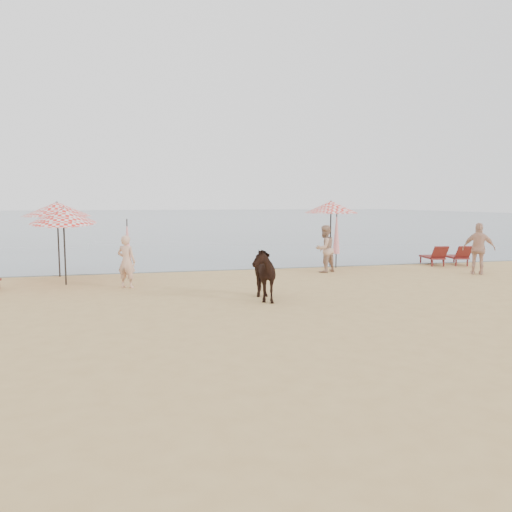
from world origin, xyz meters
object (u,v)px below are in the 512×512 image
at_px(umbrella_closed_right, 337,232).
at_px(cow, 260,273).
at_px(umbrella_open_left_a, 57,209).
at_px(umbrella_closed_left, 127,242).
at_px(beachgoer_right_b, 479,249).
at_px(beachgoer_left, 126,262).
at_px(beachgoer_right_a, 325,249).
at_px(umbrella_open_left_b, 63,216).
at_px(umbrella_open_right, 331,207).
at_px(lounger_cluster_right, 446,256).

relative_size(umbrella_closed_right, cow, 1.36).
xyz_separation_m(umbrella_open_left_a, umbrella_closed_left, (2.39, -1.10, -1.12)).
height_order(umbrella_closed_left, umbrella_closed_right, umbrella_closed_right).
relative_size(cow, beachgoer_right_b, 0.91).
relative_size(beachgoer_left, beachgoer_right_a, 0.92).
bearing_deg(umbrella_closed_left, beachgoer_left, -90.54).
bearing_deg(umbrella_closed_right, umbrella_open_left_b, -169.81).
relative_size(umbrella_open_right, beachgoer_right_a, 1.52).
xyz_separation_m(lounger_cluster_right, beachgoer_right_a, (-5.74, -0.73, 0.49)).
distance_m(umbrella_open_left_b, umbrella_closed_left, 2.32).
bearing_deg(beachgoer_right_b, beachgoer_left, 33.08).
distance_m(umbrella_closed_left, umbrella_closed_right, 8.21).
distance_m(umbrella_closed_left, cow, 5.91).
distance_m(umbrella_open_left_a, umbrella_closed_left, 2.86).
relative_size(umbrella_open_left_b, umbrella_closed_left, 1.24).
relative_size(umbrella_open_right, beachgoer_right_b, 1.43).
xyz_separation_m(umbrella_open_right, umbrella_closed_left, (-8.20, -1.73, -1.16)).
bearing_deg(umbrella_closed_right, beachgoer_right_a, -130.83).
bearing_deg(beachgoer_right_b, lounger_cluster_right, -66.14).
xyz_separation_m(umbrella_open_right, beachgoer_right_a, (-0.96, -1.81, -1.55)).
height_order(umbrella_open_left_a, cow, umbrella_open_left_a).
xyz_separation_m(cow, beachgoer_left, (-3.56, 2.86, 0.09)).
distance_m(umbrella_open_left_b, umbrella_closed_right, 10.28).
xyz_separation_m(umbrella_open_left_a, beachgoer_right_b, (14.91, -3.06, -1.45)).
bearing_deg(lounger_cluster_right, umbrella_closed_right, -175.37).
xyz_separation_m(lounger_cluster_right, beachgoer_left, (-12.99, -2.48, 0.42)).
height_order(umbrella_open_left_a, beachgoer_right_b, umbrella_open_left_a).
relative_size(umbrella_closed_left, cow, 1.20).
relative_size(umbrella_closed_left, beachgoer_right_a, 1.16).
bearing_deg(cow, umbrella_open_right, 54.50).
xyz_separation_m(umbrella_open_left_b, umbrella_closed_right, (10.09, 1.81, -0.78)).
relative_size(lounger_cluster_right, beachgoer_right_b, 0.97).
bearing_deg(umbrella_open_left_b, umbrella_closed_left, 29.57).
bearing_deg(umbrella_open_left_b, beachgoer_right_a, 10.96).
bearing_deg(beachgoer_right_a, umbrella_open_right, -142.86).
bearing_deg(beachgoer_right_a, beachgoer_left, -11.17).
bearing_deg(beachgoer_left, beachgoer_right_a, -136.92).
relative_size(lounger_cluster_right, umbrella_open_right, 0.68).
distance_m(lounger_cluster_right, umbrella_open_left_b, 15.09).
xyz_separation_m(umbrella_open_left_b, beachgoer_left, (1.92, -1.00, -1.41)).
relative_size(cow, beachgoer_right_a, 0.97).
bearing_deg(umbrella_open_left_a, beachgoer_left, -53.86).
xyz_separation_m(umbrella_open_left_b, umbrella_open_right, (10.14, 2.56, 0.21)).
bearing_deg(umbrella_open_left_a, umbrella_open_right, 0.54).
bearing_deg(beachgoer_right_a, cow, 26.58).
xyz_separation_m(umbrella_open_right, beachgoer_left, (-8.21, -3.56, -1.62)).
height_order(umbrella_closed_left, beachgoer_right_b, umbrella_closed_left).
relative_size(umbrella_open_right, beachgoer_left, 1.65).
xyz_separation_m(umbrella_open_left_a, umbrella_open_left_b, (0.45, -1.94, -0.18)).
distance_m(umbrella_open_left_b, umbrella_open_right, 10.46).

